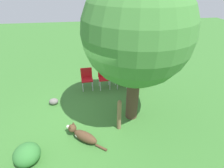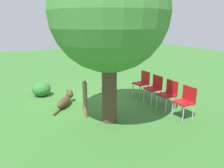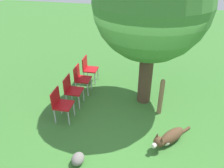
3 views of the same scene
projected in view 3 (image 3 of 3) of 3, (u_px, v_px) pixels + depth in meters
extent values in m
plane|color=#38702D|center=(134.00, 128.00, 5.31)|extent=(30.00, 30.00, 0.00)
cylinder|color=#4C3828|center=(146.00, 70.00, 5.85)|extent=(0.37, 0.37, 1.93)
sphere|color=#427F38|center=(152.00, 3.00, 4.98)|extent=(2.78, 2.78, 2.78)
ellipsoid|color=#513823|center=(172.00, 136.00, 4.86)|extent=(0.67, 0.75, 0.29)
ellipsoid|color=silver|center=(166.00, 141.00, 4.76)|extent=(0.34, 0.34, 0.17)
sphere|color=#513823|center=(159.00, 142.00, 4.58)|extent=(0.32, 0.32, 0.23)
cylinder|color=silver|center=(154.00, 145.00, 4.52)|extent=(0.14, 0.14, 0.10)
cone|color=#513823|center=(162.00, 139.00, 4.47)|extent=(0.07, 0.07, 0.10)
cone|color=#513823|center=(157.00, 135.00, 4.55)|extent=(0.07, 0.07, 0.10)
cylinder|color=#513823|center=(185.00, 130.00, 5.19)|extent=(0.26, 0.31, 0.07)
cylinder|color=#846647|center=(161.00, 98.00, 5.59)|extent=(0.12, 0.12, 0.94)
sphere|color=#846647|center=(163.00, 81.00, 5.34)|extent=(0.11, 0.11, 0.11)
cube|color=#B21419|center=(64.00, 105.00, 5.38)|extent=(0.44, 0.46, 0.04)
cube|color=#B21419|center=(55.00, 97.00, 5.30)|extent=(0.06, 0.44, 0.39)
cylinder|color=#B7B7BC|center=(74.00, 109.00, 5.62)|extent=(0.03, 0.03, 0.42)
cylinder|color=#B7B7BC|center=(69.00, 118.00, 5.30)|extent=(0.03, 0.03, 0.42)
cylinder|color=#B7B7BC|center=(61.00, 107.00, 5.68)|extent=(0.03, 0.03, 0.42)
cylinder|color=#B7B7BC|center=(55.00, 116.00, 5.36)|extent=(0.03, 0.03, 0.42)
cube|color=#B21419|center=(74.00, 91.00, 5.94)|extent=(0.44, 0.46, 0.04)
cube|color=#B21419|center=(67.00, 84.00, 5.87)|extent=(0.06, 0.44, 0.39)
cylinder|color=#B7B7BC|center=(83.00, 95.00, 6.19)|extent=(0.03, 0.03, 0.42)
cylinder|color=#B7B7BC|center=(79.00, 103.00, 5.87)|extent=(0.03, 0.03, 0.42)
cylinder|color=#B7B7BC|center=(71.00, 94.00, 6.25)|extent=(0.03, 0.03, 0.42)
cylinder|color=#B7B7BC|center=(67.00, 101.00, 5.93)|extent=(0.03, 0.03, 0.42)
cube|color=#B21419|center=(83.00, 79.00, 6.51)|extent=(0.44, 0.46, 0.04)
cube|color=#B21419|center=(77.00, 72.00, 6.44)|extent=(0.06, 0.44, 0.39)
cylinder|color=#B7B7BC|center=(91.00, 83.00, 6.76)|extent=(0.03, 0.03, 0.42)
cylinder|color=#B7B7BC|center=(88.00, 90.00, 6.44)|extent=(0.03, 0.03, 0.42)
cylinder|color=#B7B7BC|center=(80.00, 82.00, 6.82)|extent=(0.03, 0.03, 0.42)
cylinder|color=#B7B7BC|center=(76.00, 88.00, 6.50)|extent=(0.03, 0.03, 0.42)
cube|color=#B21419|center=(91.00, 69.00, 7.08)|extent=(0.44, 0.46, 0.04)
cube|color=#B21419|center=(85.00, 63.00, 7.00)|extent=(0.06, 0.44, 0.39)
cylinder|color=#B7B7BC|center=(98.00, 73.00, 7.32)|extent=(0.03, 0.03, 0.42)
cylinder|color=#B7B7BC|center=(95.00, 79.00, 7.00)|extent=(0.03, 0.03, 0.42)
cylinder|color=#B7B7BC|center=(88.00, 73.00, 7.38)|extent=(0.03, 0.03, 0.42)
cylinder|color=#B7B7BC|center=(84.00, 78.00, 7.06)|extent=(0.03, 0.03, 0.42)
ellipsoid|color=slate|center=(78.00, 159.00, 4.36)|extent=(0.25, 0.31, 0.22)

